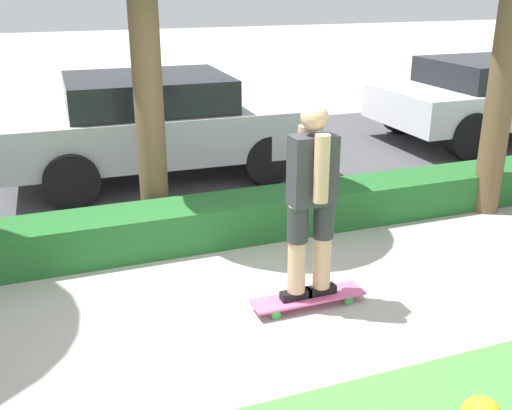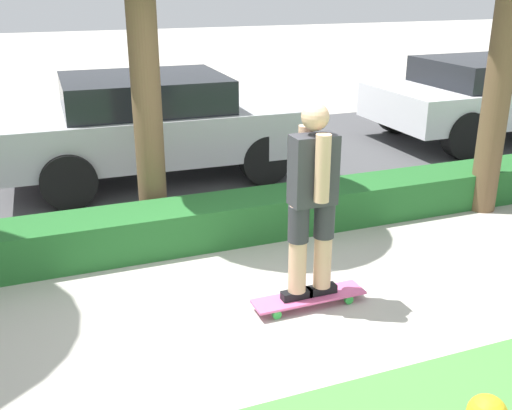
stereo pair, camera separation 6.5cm
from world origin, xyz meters
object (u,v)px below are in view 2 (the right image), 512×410
parked_car_middle (153,123)px  skater_person (312,199)px  parked_car_rear (492,95)px  skateboard (309,297)px

parked_car_middle → skater_person: bearing=-82.4°
skater_person → parked_car_rear: size_ratio=0.39×
skateboard → parked_car_middle: (-0.42, 4.01, 0.66)m
skateboard → skater_person: bearing=-176.4°
skateboard → parked_car_rear: parked_car_rear is taller
skater_person → parked_car_rear: 6.72m
skateboard → skater_person: (-0.00, -0.00, 0.88)m
parked_car_middle → parked_car_rear: 5.79m
parked_car_middle → parked_car_rear: bearing=1.9°
parked_car_middle → parked_car_rear: (5.79, 0.01, -0.00)m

